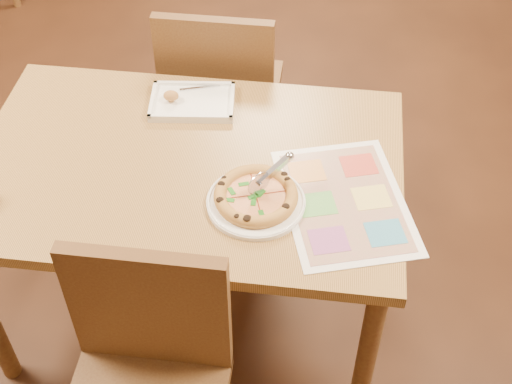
# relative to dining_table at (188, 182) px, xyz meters

# --- Properties ---
(dining_table) EXTENTS (1.30, 0.85, 0.72)m
(dining_table) POSITION_rel_dining_table_xyz_m (0.00, 0.00, 0.00)
(dining_table) COLOR #A77C43
(dining_table) RESTS_ON ground
(chair_near) EXTENTS (0.42, 0.42, 0.47)m
(chair_near) POSITION_rel_dining_table_xyz_m (0.00, -0.60, -0.07)
(chair_near) COLOR brown
(chair_near) RESTS_ON ground
(chair_far) EXTENTS (0.42, 0.42, 0.47)m
(chair_far) POSITION_rel_dining_table_xyz_m (-0.00, 0.60, -0.07)
(chair_far) COLOR brown
(chair_far) RESTS_ON ground
(plate) EXTENTS (0.32, 0.32, 0.02)m
(plate) POSITION_rel_dining_table_xyz_m (0.23, -0.15, 0.09)
(plate) COLOR white
(plate) RESTS_ON dining_table
(pizza) EXTENTS (0.24, 0.24, 0.04)m
(pizza) POSITION_rel_dining_table_xyz_m (0.23, -0.14, 0.11)
(pizza) COLOR gold
(pizza) RESTS_ON plate
(pizza_cutter) EXTENTS (0.11, 0.12, 0.09)m
(pizza_cutter) POSITION_rel_dining_table_xyz_m (0.26, -0.10, 0.17)
(pizza_cutter) COLOR silver
(pizza_cutter) RESTS_ON pizza
(appetizer_tray) EXTENTS (0.29, 0.21, 0.05)m
(appetizer_tray) POSITION_rel_dining_table_xyz_m (-0.04, 0.27, 0.10)
(appetizer_tray) COLOR white
(appetizer_tray) RESTS_ON dining_table
(menu) EXTENTS (0.46, 0.56, 0.00)m
(menu) POSITION_rel_dining_table_xyz_m (0.48, -0.10, 0.09)
(menu) COLOR white
(menu) RESTS_ON dining_table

